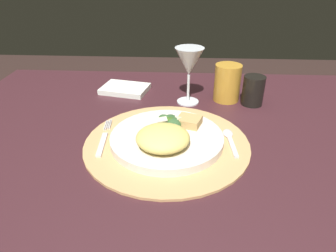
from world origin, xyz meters
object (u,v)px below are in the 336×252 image
at_px(dining_table, 184,173).
at_px(dark_tumbler, 253,91).
at_px(amber_tumbler, 227,83).
at_px(fork, 104,138).
at_px(napkin, 125,89).
at_px(spoon, 229,138).
at_px(wine_glass, 189,63).
at_px(dinner_plate, 167,138).

bearing_deg(dining_table, dark_tumbler, 40.39).
xyz_separation_m(amber_tumbler, dark_tumbler, (0.07, -0.03, -0.01)).
height_order(fork, napkin, napkin).
relative_size(napkin, dark_tumbler, 1.67).
xyz_separation_m(spoon, wine_glass, (-0.10, 0.21, 0.11)).
relative_size(dining_table, spoon, 10.82).
bearing_deg(napkin, wine_glass, -20.03).
xyz_separation_m(fork, dark_tumbler, (0.39, 0.23, 0.03)).
relative_size(fork, dark_tumbler, 1.92).
relative_size(fork, wine_glass, 1.01).
xyz_separation_m(dining_table, fork, (-0.19, -0.06, 0.14)).
relative_size(wine_glass, amber_tumbler, 1.50).
relative_size(amber_tumbler, dark_tumbler, 1.27).
height_order(spoon, wine_glass, wine_glass).
relative_size(dinner_plate, amber_tumbler, 2.39).
bearing_deg(napkin, fork, -89.07).
height_order(spoon, dark_tumbler, dark_tumbler).
bearing_deg(wine_glass, spoon, -65.41).
distance_m(spoon, wine_glass, 0.26).
xyz_separation_m(dining_table, napkin, (-0.20, 0.24, 0.14)).
bearing_deg(wine_glass, napkin, 159.97).
bearing_deg(dining_table, spoon, -22.70).
xyz_separation_m(dining_table, dark_tumbler, (0.20, 0.17, 0.18)).
relative_size(napkin, amber_tumbler, 1.32).
distance_m(wine_glass, amber_tumbler, 0.14).
xyz_separation_m(wine_glass, dark_tumbler, (0.19, -0.00, -0.08)).
bearing_deg(wine_glass, dark_tumbler, -0.81).
relative_size(dining_table, napkin, 9.08).
distance_m(spoon, dark_tumbler, 0.23).
bearing_deg(spoon, dining_table, 157.30).
bearing_deg(dark_tumbler, fork, -149.32).
distance_m(amber_tumbler, dark_tumbler, 0.08).
relative_size(dinner_plate, wine_glass, 1.59).
height_order(napkin, amber_tumbler, amber_tumbler).
xyz_separation_m(napkin, wine_glass, (0.20, -0.07, 0.11)).
height_order(wine_glass, dark_tumbler, wine_glass).
bearing_deg(dining_table, wine_glass, 87.46).
height_order(fork, spoon, spoon).
bearing_deg(amber_tumbler, wine_glass, -167.66).
bearing_deg(napkin, spoon, -43.68).
distance_m(wine_glass, dark_tumbler, 0.20).
relative_size(dinner_plate, dark_tumbler, 3.03).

